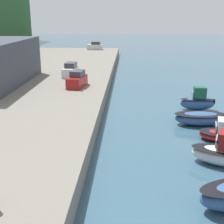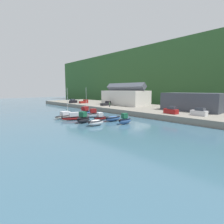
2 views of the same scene
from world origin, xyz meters
The scene contains 6 objects.
moored_boat_2 centered at (3.69, 2.93, 0.72)m, with size 3.25×4.67×2.05m.
moored_boat_3 centered at (7.93, 4.11, 0.73)m, with size 2.63×5.45×1.38m.
moored_boat_4 centered at (13.34, 3.28, 1.04)m, with size 1.58×4.15×2.80m.
parked_car_0 centered at (17.62, 18.56, 2.63)m, with size 4.41×2.37×2.16m.
parked_car_1 centered at (24.76, 20.74, 2.63)m, with size 4.31×2.07×2.16m.
parked_car_2 centered at (63.30, 20.99, 2.63)m, with size 2.09×4.32×2.16m.
Camera 1 is at (-23.32, 11.67, 11.11)m, focal length 50.00 mm.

